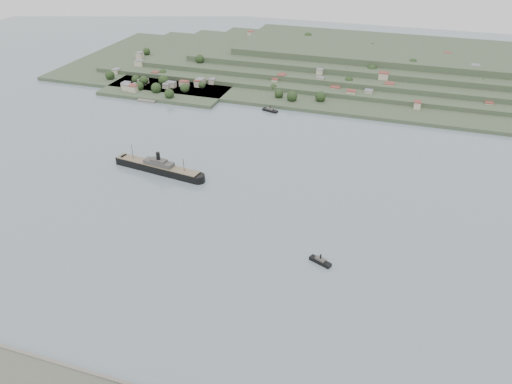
% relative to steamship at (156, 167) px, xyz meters
% --- Properties ---
extents(ground, '(1400.00, 1400.00, 0.00)m').
position_rel_steamship_xyz_m(ground, '(113.80, -54.76, -4.16)').
color(ground, slate).
rests_on(ground, ground).
extents(far_peninsula, '(760.00, 309.00, 30.00)m').
position_rel_steamship_xyz_m(far_peninsula, '(141.70, 338.34, 7.72)').
color(far_peninsula, '#34452E').
rests_on(far_peninsula, ground).
extents(steamship, '(93.80, 22.88, 22.55)m').
position_rel_steamship_xyz_m(steamship, '(0.00, 0.00, 0.00)').
color(steamship, black).
rests_on(steamship, ground).
extents(tugboat, '(15.82, 9.83, 6.95)m').
position_rel_steamship_xyz_m(tugboat, '(162.76, -80.21, -2.47)').
color(tugboat, black).
rests_on(tugboat, ground).
extents(ferry_west, '(18.65, 9.87, 6.74)m').
position_rel_steamship_xyz_m(ferry_west, '(53.81, 165.54, -2.54)').
color(ferry_west, black).
rests_on(ferry_west, ground).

